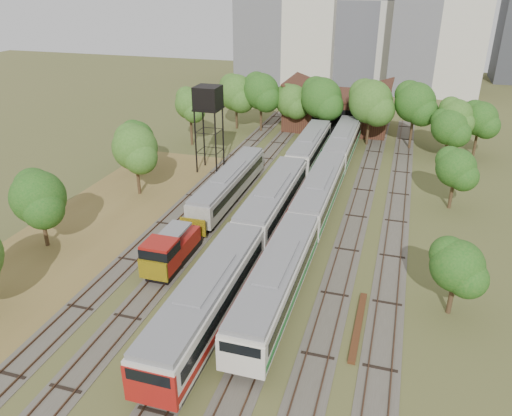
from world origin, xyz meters
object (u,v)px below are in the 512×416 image
(railcar_red_set, at_px, (246,243))
(railcar_green_set, at_px, (319,193))
(water_tower, at_px, (208,100))
(shunter_locomotive, at_px, (170,251))

(railcar_red_set, height_order, railcar_green_set, railcar_red_set)
(railcar_green_set, distance_m, water_tower, 18.81)
(shunter_locomotive, bearing_deg, railcar_green_set, 55.80)
(railcar_red_set, xyz_separation_m, shunter_locomotive, (-6.00, -2.25, -0.55))
(shunter_locomotive, bearing_deg, water_tower, 103.40)
(shunter_locomotive, relative_size, water_tower, 0.76)
(water_tower, bearing_deg, railcar_red_set, -60.96)
(railcar_green_set, distance_m, shunter_locomotive, 17.80)
(railcar_red_set, distance_m, water_tower, 24.57)
(railcar_red_set, bearing_deg, shunter_locomotive, -159.48)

